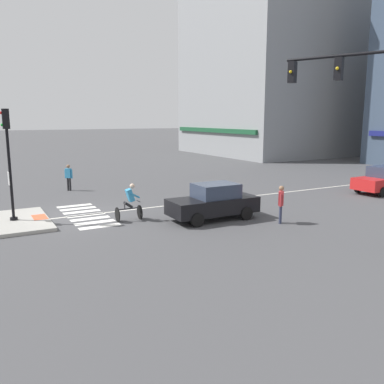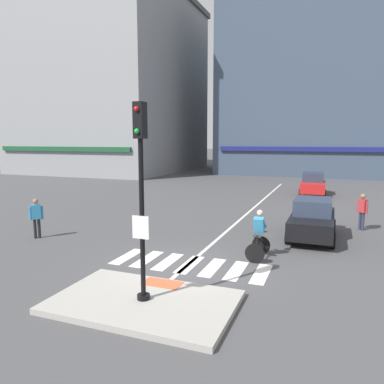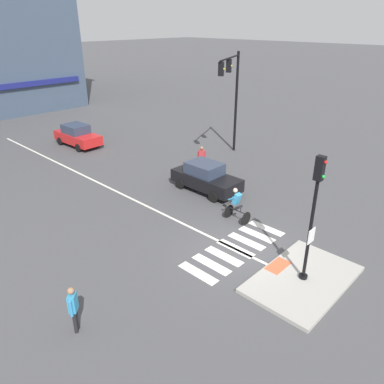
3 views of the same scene
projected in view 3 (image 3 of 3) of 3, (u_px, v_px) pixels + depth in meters
The scene contains 18 objects.
ground_plane at pixel (242, 252), 15.76m from camera, with size 300.00×300.00×0.00m, color #474749.
traffic_island at pixel (303, 279), 13.97m from camera, with size 4.51×2.84×0.15m, color #A3A099.
tactile_pad_front at pixel (278, 266), 14.61m from camera, with size 1.10×0.60×0.01m, color #DB5B38.
signal_pole at pixel (314, 209), 12.72m from camera, with size 0.44×0.38×4.79m.
crosswalk_stripe_a at pixel (198, 273), 14.43m from camera, with size 0.44×1.80×0.01m, color silver.
crosswalk_stripe_b at pixel (211, 264), 14.94m from camera, with size 0.44×1.80×0.01m, color silver.
crosswalk_stripe_c at pixel (224, 256), 15.46m from camera, with size 0.44×1.80×0.01m, color silver.
crosswalk_stripe_d at pixel (236, 248), 15.98m from camera, with size 0.44×1.80×0.01m, color silver.
crosswalk_stripe_e at pixel (246, 241), 16.50m from camera, with size 0.44×1.80×0.01m, color silver.
crosswalk_stripe_f at pixel (257, 234), 17.01m from camera, with size 0.44×1.80×0.01m, color silver.
crosswalk_stripe_g at pixel (266, 228), 17.53m from camera, with size 0.44×1.80×0.01m, color silver.
lane_centre_line at pixel (105, 186), 22.00m from camera, with size 0.14×28.00×0.01m, color silver.
traffic_light_mast at pixel (232, 87), 24.86m from camera, with size 4.16×1.99×6.99m.
car_black_eastbound_mid at pixel (206, 177), 21.08m from camera, with size 1.87×4.11×1.64m.
car_red_eastbound_distant at pixel (77, 136), 28.68m from camera, with size 1.95×4.16×1.64m.
cyclist at pixel (237, 204), 17.86m from camera, with size 0.68×1.10×1.68m.
pedestrian_at_curb_left at pixel (73, 306), 11.36m from camera, with size 0.42×0.41×1.67m.
pedestrian_waiting_far_side at pixel (202, 157), 23.72m from camera, with size 0.43×0.41×1.67m.
Camera 3 is at (-11.04, -7.61, 8.91)m, focal length 34.94 mm.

